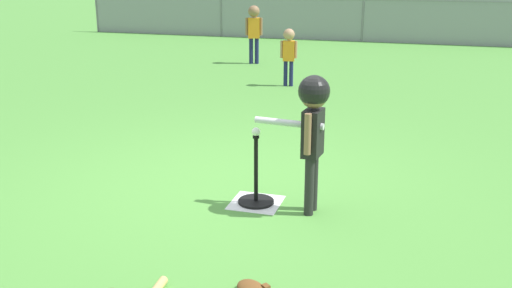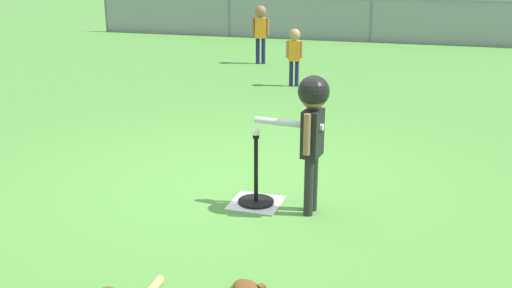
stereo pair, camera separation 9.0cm
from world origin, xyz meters
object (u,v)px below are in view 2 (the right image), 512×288
(fielder_deep_center, at_px, (294,50))
(batting_tee, at_px, (256,193))
(batter_child, at_px, (312,117))
(glove_tossed_aside, at_px, (247,288))
(baseball_on_tee, at_px, (256,132))
(fielder_near_left, at_px, (261,27))

(fielder_deep_center, bearing_deg, batting_tee, -79.68)
(batter_child, relative_size, glove_tossed_aside, 4.37)
(fielder_deep_center, relative_size, glove_tossed_aside, 3.60)
(batting_tee, bearing_deg, fielder_deep_center, 100.32)
(glove_tossed_aside, bearing_deg, fielder_deep_center, 101.47)
(fielder_deep_center, distance_m, glove_tossed_aside, 6.61)
(batter_child, relative_size, fielder_deep_center, 1.21)
(batter_child, bearing_deg, batting_tee, 173.95)
(baseball_on_tee, xyz_separation_m, batter_child, (0.50, -0.05, 0.19))
(baseball_on_tee, xyz_separation_m, glove_tossed_aside, (0.39, -1.42, -0.63))
(batting_tee, bearing_deg, batter_child, -6.05)
(batting_tee, height_order, batter_child, batter_child)
(fielder_near_left, bearing_deg, fielder_deep_center, -58.87)
(batting_tee, distance_m, glove_tossed_aside, 1.48)
(fielder_near_left, bearing_deg, baseball_on_tee, -73.11)
(baseball_on_tee, height_order, fielder_near_left, fielder_near_left)
(batter_child, xyz_separation_m, glove_tossed_aside, (-0.10, -1.37, -0.81))
(baseball_on_tee, height_order, glove_tossed_aside, baseball_on_tee)
(baseball_on_tee, xyz_separation_m, fielder_deep_center, (-0.92, 5.03, -0.03))
(batting_tee, distance_m, baseball_on_tee, 0.56)
(fielder_deep_center, bearing_deg, fielder_near_left, 121.13)
(baseball_on_tee, bearing_deg, fielder_deep_center, 100.32)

